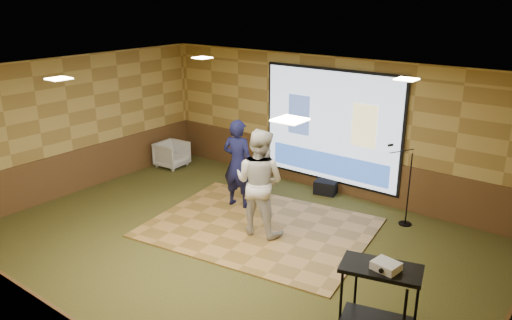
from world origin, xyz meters
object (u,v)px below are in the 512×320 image
Objects in this scene: mic_stand at (405,200)px; dance_floor at (259,227)px; banquet_chair at (172,154)px; player_left at (238,163)px; player_right at (259,182)px; duffel_bag at (326,187)px; projector_screen at (330,128)px; projector at (386,266)px; av_table at (379,288)px.

dance_floor is at bearing -132.67° from mic_stand.
player_left is at bearing -111.55° from banquet_chair.
player_right is 2.87m from mic_stand.
banquet_chair reaches higher than duffel_bag.
projector_screen reaches higher than projector.
player_left is at bearing -151.15° from mic_stand.
projector is (3.09, -4.08, -0.38)m from projector_screen.
banquet_chair is at bearing -166.23° from projector_screen.
av_table is at bearing 141.75° from player_left.
mic_stand is 2.02m from duffel_bag.
projector_screen reaches higher than mic_stand.
player_left is at bearing -122.93° from duffel_bag.
projector_screen is at bearing 136.36° from projector.
duffel_bag is (-1.95, 0.41, -0.35)m from mic_stand.
av_table is (3.02, -4.05, -0.73)m from projector_screen.
player_left is at bearing -119.07° from projector_screen.
av_table is 7.68m from banquet_chair.
player_right is at bearing -89.33° from projector_screen.
banquet_chair is (-4.03, 1.63, -0.69)m from player_right.
duffel_bag is (0.14, 2.26, 0.13)m from dance_floor.
player_left is 4.69m from projector.
banquet_chair is at bearing -29.47° from player_right.
duffel_bag is (0.05, -0.19, -1.33)m from projector_screen.
player_right is (0.03, -2.61, -0.46)m from projector_screen.
banquet_chair is (-4.00, -0.98, -1.15)m from projector_screen.
player_left is (-0.97, 0.55, 0.94)m from dance_floor.
projector is (3.06, -1.47, 0.08)m from player_right.
player_left reaches higher than mic_stand.
dance_floor is 13.00× the size of projector.
mic_stand is (2.09, 1.85, 0.48)m from dance_floor.
dance_floor is at bearing -93.55° from duffel_bag.
mic_stand is at bearing -141.78° from player_right.
av_table is at bearing -53.30° from projector_screen.
player_right is 1.90× the size of av_table.
player_right is at bearing 163.55° from projector.
player_right reaches higher than av_table.
player_left is 3.89× the size of duffel_bag.
av_table is at bearing -117.97° from banquet_chair.
projector_screen is at bearing -96.79° from player_right.
projector is at bearing -66.90° from mic_stand.
mic_stand is (-1.02, 3.46, -0.25)m from av_table.
dance_floor is at bearing -114.83° from banquet_chair.
player_right is 3.39m from projector.
player_left reaches higher than duffel_bag.
projector reaches higher than av_table.
projector is at bearing 146.87° from player_right.
av_table reaches higher than banquet_chair.
dance_floor is 2.19× the size of player_left.
projector is at bearing -117.95° from banquet_chair.
mic_stand is (1.97, 2.02, -0.52)m from player_right.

